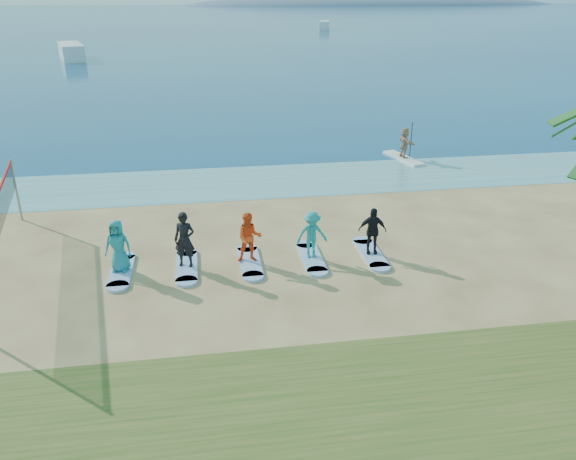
{
  "coord_description": "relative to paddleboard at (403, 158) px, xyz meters",
  "views": [
    {
      "loc": [
        -2.17,
        -14.96,
        8.54
      ],
      "look_at": [
        0.5,
        2.0,
        1.1
      ],
      "focal_mm": 35.0,
      "sensor_mm": 36.0,
      "label": 1
    }
  ],
  "objects": [
    {
      "name": "student_3",
      "position": [
        -7.26,
        -11.15,
        0.85
      ],
      "size": [
        1.09,
        0.67,
        1.64
      ],
      "primitive_type": "imported",
      "rotation": [
        0.0,
        0.0,
        0.06
      ],
      "color": "teal",
      "rests_on": "surfboard_3"
    },
    {
      "name": "surfboard_0",
      "position": [
        -13.57,
        -11.15,
        -0.01
      ],
      "size": [
        0.7,
        2.2,
        0.09
      ],
      "primitive_type": "cube",
      "color": "#8EAFDD",
      "rests_on": "ground"
    },
    {
      "name": "student_1",
      "position": [
        -11.47,
        -11.15,
        0.96
      ],
      "size": [
        0.77,
        0.6,
        1.86
      ],
      "primitive_type": "imported",
      "rotation": [
        0.0,
        0.0,
        -0.25
      ],
      "color": "black",
      "rests_on": "surfboard_1"
    },
    {
      "name": "surfboard_2",
      "position": [
        -9.37,
        -11.15,
        -0.01
      ],
      "size": [
        0.7,
        2.2,
        0.09
      ],
      "primitive_type": "cube",
      "color": "#8EAFDD",
      "rests_on": "ground"
    },
    {
      "name": "ground",
      "position": [
        -8.55,
        -13.07,
        -0.06
      ],
      "size": [
        600.0,
        600.0,
        0.0
      ],
      "primitive_type": "plane",
      "color": "tan",
      "rests_on": "ground"
    },
    {
      "name": "boat_offshore_b",
      "position": [
        17.69,
        100.63,
        -0.06
      ],
      "size": [
        3.32,
        6.02,
        1.74
      ],
      "primitive_type": "cube",
      "rotation": [
        0.0,
        0.0,
        -0.26
      ],
      "color": "silver",
      "rests_on": "ground"
    },
    {
      "name": "surfboard_4",
      "position": [
        -5.16,
        -11.15,
        -0.01
      ],
      "size": [
        0.7,
        2.2,
        0.09
      ],
      "primitive_type": "cube",
      "color": "#8EAFDD",
      "rests_on": "ground"
    },
    {
      "name": "surfboard_1",
      "position": [
        -11.47,
        -11.15,
        -0.01
      ],
      "size": [
        0.7,
        2.2,
        0.09
      ],
      "primitive_type": "cube",
      "color": "#8EAFDD",
      "rests_on": "ground"
    },
    {
      "name": "ocean",
      "position": [
        -8.55,
        146.93,
        -0.05
      ],
      "size": [
        600.0,
        600.0,
        0.0
      ],
      "primitive_type": "plane",
      "color": "navy",
      "rests_on": "ground"
    },
    {
      "name": "boat_offshore_a",
      "position": [
        -26.55,
        50.46,
        -0.06
      ],
      "size": [
        4.77,
        9.06,
        1.96
      ],
      "primitive_type": "cube",
      "rotation": [
        0.0,
        0.0,
        0.27
      ],
      "color": "silver",
      "rests_on": "ground"
    },
    {
      "name": "paddleboarder",
      "position": [
        0.0,
        0.0,
        0.86
      ],
      "size": [
        0.64,
        1.52,
        1.6
      ],
      "primitive_type": "imported",
      "rotation": [
        0.0,
        0.0,
        1.69
      ],
      "color": "tan",
      "rests_on": "paddleboard"
    },
    {
      "name": "student_4",
      "position": [
        -5.16,
        -11.15,
        0.85
      ],
      "size": [
        1.02,
        0.55,
        1.65
      ],
      "primitive_type": "imported",
      "rotation": [
        0.0,
        0.0,
        -0.15
      ],
      "color": "black",
      "rests_on": "surfboard_4"
    },
    {
      "name": "student_0",
      "position": [
        -13.57,
        -11.15,
        0.9
      ],
      "size": [
        0.94,
        0.71,
        1.73
      ],
      "primitive_type": "imported",
      "rotation": [
        0.0,
        0.0,
        -0.2
      ],
      "color": "teal",
      "rests_on": "surfboard_0"
    },
    {
      "name": "surfboard_3",
      "position": [
        -7.26,
        -11.15,
        -0.01
      ],
      "size": [
        0.7,
        2.2,
        0.09
      ],
      "primitive_type": "cube",
      "color": "#8EAFDD",
      "rests_on": "ground"
    },
    {
      "name": "shallow_water",
      "position": [
        -8.55,
        -2.57,
        -0.05
      ],
      "size": [
        600.0,
        600.0,
        0.0
      ],
      "primitive_type": "plane",
      "color": "teal",
      "rests_on": "ground"
    },
    {
      "name": "student_2",
      "position": [
        -9.37,
        -11.15,
        0.89
      ],
      "size": [
        0.86,
        0.69,
        1.72
      ],
      "primitive_type": "imported",
      "rotation": [
        0.0,
        0.0,
        -0.05
      ],
      "color": "#F54B19",
      "rests_on": "surfboard_2"
    },
    {
      "name": "paddleboard",
      "position": [
        0.0,
        0.0,
        0.0
      ],
      "size": [
        1.43,
        3.08,
        0.12
      ],
      "primitive_type": "cube",
      "rotation": [
        0.0,
        0.0,
        0.25
      ],
      "color": "silver",
      "rests_on": "ground"
    },
    {
      "name": "island_ridge",
      "position": [
        86.45,
        286.93,
        -0.06
      ],
      "size": [
        220.0,
        56.0,
        18.0
      ],
      "primitive_type": "ellipsoid",
      "color": "slate",
      "rests_on": "ground"
    }
  ]
}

